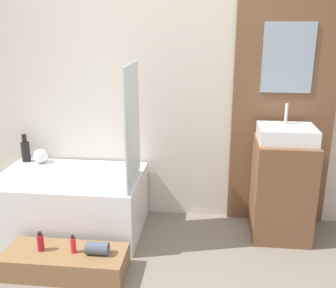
# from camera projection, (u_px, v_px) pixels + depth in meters

# --- Properties ---
(wall_tiled_back) EXTENTS (4.20, 0.06, 2.60)m
(wall_tiled_back) POSITION_uv_depth(u_px,v_px,m) (167.00, 75.00, 3.40)
(wall_tiled_back) COLOR beige
(wall_tiled_back) RESTS_ON ground_plane
(wall_wood_accent) EXTENTS (0.85, 0.04, 2.60)m
(wall_wood_accent) POSITION_uv_depth(u_px,v_px,m) (286.00, 77.00, 3.24)
(wall_wood_accent) COLOR brown
(wall_wood_accent) RESTS_ON ground_plane
(bathtub) EXTENTS (1.21, 0.77, 0.51)m
(bathtub) POSITION_uv_depth(u_px,v_px,m) (72.00, 202.00, 3.38)
(bathtub) COLOR white
(bathtub) RESTS_ON ground_plane
(glass_shower_screen) EXTENTS (0.01, 0.52, 0.95)m
(glass_shower_screen) POSITION_uv_depth(u_px,v_px,m) (132.00, 126.00, 3.01)
(glass_shower_screen) COLOR silver
(glass_shower_screen) RESTS_ON bathtub
(wooden_step_bench) EXTENTS (0.88, 0.34, 0.17)m
(wooden_step_bench) POSITION_uv_depth(u_px,v_px,m) (66.00, 262.00, 2.84)
(wooden_step_bench) COLOR olive
(wooden_step_bench) RESTS_ON ground_plane
(vanity_cabinet) EXTENTS (0.47, 0.48, 0.83)m
(vanity_cabinet) POSITION_uv_depth(u_px,v_px,m) (282.00, 189.00, 3.27)
(vanity_cabinet) COLOR brown
(vanity_cabinet) RESTS_ON ground_plane
(sink) EXTENTS (0.44, 0.36, 0.29)m
(sink) POSITION_uv_depth(u_px,v_px,m) (287.00, 134.00, 3.12)
(sink) COLOR white
(sink) RESTS_ON vanity_cabinet
(vase_tall_dark) EXTENTS (0.08, 0.08, 0.26)m
(vase_tall_dark) POSITION_uv_depth(u_px,v_px,m) (26.00, 150.00, 3.61)
(vase_tall_dark) COLOR black
(vase_tall_dark) RESTS_ON bathtub
(vase_round_light) EXTENTS (0.13, 0.13, 0.13)m
(vase_round_light) POSITION_uv_depth(u_px,v_px,m) (41.00, 156.00, 3.58)
(vase_round_light) COLOR white
(vase_round_light) RESTS_ON bathtub
(bottle_soap_primary) EXTENTS (0.05, 0.05, 0.15)m
(bottle_soap_primary) POSITION_uv_depth(u_px,v_px,m) (41.00, 242.00, 2.81)
(bottle_soap_primary) COLOR #B21928
(bottle_soap_primary) RESTS_ON wooden_step_bench
(bottle_soap_secondary) EXTENTS (0.04, 0.04, 0.14)m
(bottle_soap_secondary) POSITION_uv_depth(u_px,v_px,m) (73.00, 245.00, 2.79)
(bottle_soap_secondary) COLOR red
(bottle_soap_secondary) RESTS_ON wooden_step_bench
(towel_roll) EXTENTS (0.16, 0.09, 0.09)m
(towel_roll) POSITION_uv_depth(u_px,v_px,m) (97.00, 248.00, 2.77)
(towel_roll) COLOR #4C5666
(towel_roll) RESTS_ON wooden_step_bench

